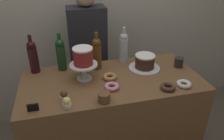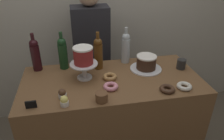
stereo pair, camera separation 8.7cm
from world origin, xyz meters
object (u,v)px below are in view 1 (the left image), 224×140
(coffee_cup_ceramic, at_px, (179,62))
(wine_bottle_green, at_px, (61,54))
(cupcake_chocolate, at_px, (64,96))
(cake_stand_pedestal, at_px, (84,69))
(wine_bottle_dark_red, at_px, (33,56))
(donut_maple, at_px, (110,77))
(donut_chocolate, at_px, (168,87))
(price_sign_chalkboard, at_px, (33,107))
(white_layer_cake, at_px, (83,56))
(cupcake_lemon, at_px, (67,103))
(wine_bottle_clear, at_px, (124,47))
(wine_bottle_amber, at_px, (97,53))
(donut_sugar, at_px, (184,84))
(chocolate_round_cake, at_px, (145,61))
(cookie_stack, at_px, (104,97))
(barista_figure, at_px, (89,61))
(donut_pink, at_px, (112,86))

(coffee_cup_ceramic, bearing_deg, wine_bottle_green, 168.63)
(cupcake_chocolate, relative_size, coffee_cup_ceramic, 0.87)
(cake_stand_pedestal, distance_m, wine_bottle_green, 0.27)
(wine_bottle_dark_red, bearing_deg, cupcake_chocolate, -65.29)
(donut_maple, relative_size, donut_chocolate, 1.00)
(wine_bottle_dark_red, distance_m, price_sign_chalkboard, 0.55)
(donut_maple, bearing_deg, price_sign_chalkboard, -154.50)
(cake_stand_pedestal, distance_m, cupcake_chocolate, 0.30)
(cupcake_chocolate, distance_m, coffee_cup_ceramic, 1.03)
(white_layer_cake, xyz_separation_m, cupcake_lemon, (-0.16, -0.33, -0.16))
(wine_bottle_clear, height_order, donut_chocolate, wine_bottle_clear)
(white_layer_cake, xyz_separation_m, wine_bottle_amber, (0.13, 0.15, -0.05))
(white_layer_cake, relative_size, donut_chocolate, 1.35)
(wine_bottle_clear, xyz_separation_m, donut_maple, (-0.19, -0.27, -0.13))
(wine_bottle_green, bearing_deg, wine_bottle_clear, 1.64)
(coffee_cup_ceramic, bearing_deg, donut_sugar, -111.68)
(chocolate_round_cake, relative_size, donut_chocolate, 1.50)
(wine_bottle_green, relative_size, cupcake_chocolate, 4.38)
(donut_sugar, bearing_deg, donut_maple, 155.18)
(chocolate_round_cake, xyz_separation_m, cupcake_lemon, (-0.69, -0.38, -0.03))
(cupcake_lemon, bearing_deg, cookie_stack, 0.60)
(barista_figure, bearing_deg, wine_bottle_green, -129.88)
(donut_maple, bearing_deg, cupcake_chocolate, -151.48)
(wine_bottle_dark_red, height_order, cookie_stack, wine_bottle_dark_red)
(price_sign_chalkboard, bearing_deg, wine_bottle_dark_red, 91.43)
(wine_bottle_dark_red, bearing_deg, price_sign_chalkboard, -88.57)
(wine_bottle_amber, xyz_separation_m, cupcake_lemon, (-0.29, -0.48, -0.11))
(chocolate_round_cake, bearing_deg, wine_bottle_amber, 166.12)
(cupcake_chocolate, xyz_separation_m, donut_maple, (0.37, 0.20, -0.02))
(wine_bottle_dark_red, relative_size, donut_pink, 2.91)
(cake_stand_pedestal, xyz_separation_m, price_sign_chalkboard, (-0.37, -0.32, -0.06))
(donut_pink, bearing_deg, chocolate_round_cake, 34.09)
(chocolate_round_cake, distance_m, donut_chocolate, 0.35)
(white_layer_cake, distance_m, donut_maple, 0.27)
(donut_chocolate, xyz_separation_m, cookie_stack, (-0.49, -0.03, 0.02))
(white_layer_cake, bearing_deg, cookie_stack, -74.82)
(white_layer_cake, xyz_separation_m, donut_maple, (0.20, -0.05, -0.18))
(wine_bottle_amber, height_order, cookie_stack, wine_bottle_amber)
(cake_stand_pedestal, height_order, barista_figure, barista_figure)
(cake_stand_pedestal, distance_m, wine_bottle_amber, 0.21)
(coffee_cup_ceramic, bearing_deg, chocolate_round_cake, 171.78)
(wine_bottle_dark_red, bearing_deg, cookie_stack, -49.10)
(donut_sugar, bearing_deg, cupcake_lemon, -177.03)
(donut_pink, relative_size, donut_sugar, 1.00)
(cake_stand_pedestal, bearing_deg, donut_maple, -13.14)
(wine_bottle_clear, distance_m, barista_figure, 0.49)
(chocolate_round_cake, distance_m, coffee_cup_ceramic, 0.31)
(chocolate_round_cake, bearing_deg, wine_bottle_clear, 129.39)
(wine_bottle_clear, height_order, donut_pink, wine_bottle_clear)
(cupcake_chocolate, bearing_deg, barista_figure, 70.14)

